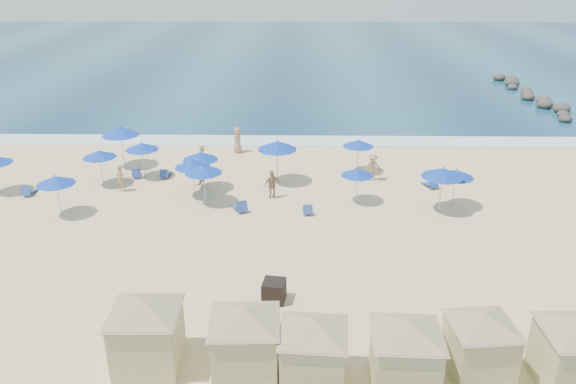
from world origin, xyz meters
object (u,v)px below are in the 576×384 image
(umbrella_8, at_px, (357,172))
(beachgoer_0, at_px, (121,179))
(cabana_4, at_px, (481,336))
(umbrella_9, at_px, (358,143))
(beachgoer_2, at_px, (272,184))
(umbrella_6, at_px, (203,169))
(beachgoer_3, at_px, (373,167))
(cabana_3, at_px, (406,345))
(umbrella_12, at_px, (120,131))
(cabana_2, at_px, (313,344))
(umbrella_11, at_px, (443,173))
(cabana_5, at_px, (576,343))
(beachgoer_5, at_px, (202,159))
(trash_bin, at_px, (274,291))
(umbrella_2, at_px, (99,154))
(umbrella_7, at_px, (277,145))
(rock_jetty, at_px, (550,106))
(cabana_1, at_px, (245,333))
(umbrella_1, at_px, (55,180))
(umbrella_4, at_px, (142,146))
(beachgoer_4, at_px, (238,140))
(umbrella_3, at_px, (192,164))
(umbrella_5, at_px, (200,156))
(beachgoer_1, at_px, (201,174))
(umbrella_10, at_px, (456,173))

(umbrella_8, relative_size, beachgoer_0, 1.30)
(cabana_4, bearing_deg, umbrella_9, 96.57)
(umbrella_9, relative_size, beachgoer_2, 1.37)
(umbrella_6, height_order, beachgoer_3, umbrella_6)
(cabana_3, xyz_separation_m, umbrella_12, (-14.67, 19.92, 0.80))
(cabana_2, bearing_deg, beachgoer_3, 77.12)
(beachgoer_3, bearing_deg, umbrella_11, -63.86)
(cabana_5, height_order, beachgoer_5, cabana_5)
(trash_bin, bearing_deg, umbrella_8, 75.73)
(umbrella_2, distance_m, umbrella_7, 10.45)
(cabana_3, height_order, beachgoer_2, cabana_3)
(rock_jetty, height_order, cabana_1, cabana_1)
(umbrella_1, distance_m, umbrella_4, 6.33)
(cabana_3, relative_size, beachgoer_4, 2.43)
(umbrella_8, bearing_deg, umbrella_7, 147.56)
(beachgoer_2, bearing_deg, umbrella_1, -14.68)
(beachgoer_2, bearing_deg, umbrella_8, 145.84)
(umbrella_2, xyz_separation_m, beachgoer_5, (5.66, 2.03, -1.03))
(trash_bin, height_order, umbrella_2, umbrella_2)
(umbrella_12, bearing_deg, umbrella_3, -41.83)
(beachgoer_0, bearing_deg, umbrella_4, 95.98)
(umbrella_6, height_order, beachgoer_2, umbrella_6)
(umbrella_5, relative_size, umbrella_8, 1.16)
(beachgoer_0, bearing_deg, beachgoer_1, 35.16)
(cabana_5, xyz_separation_m, beachgoer_0, (-18.95, 15.60, -0.80))
(umbrella_8, xyz_separation_m, umbrella_10, (5.19, -0.57, 0.18))
(umbrella_9, xyz_separation_m, beachgoer_2, (-5.20, -4.12, -1.11))
(trash_bin, height_order, umbrella_6, umbrella_6)
(umbrella_4, xyz_separation_m, umbrella_11, (17.05, -4.73, 0.22))
(cabana_4, xyz_separation_m, umbrella_9, (-2.13, 18.51, 0.44))
(umbrella_1, relative_size, umbrella_7, 0.84)
(cabana_5, xyz_separation_m, umbrella_2, (-20.34, 16.55, 0.37))
(umbrella_5, xyz_separation_m, umbrella_11, (13.19, -2.85, 0.17))
(beachgoer_5, bearing_deg, umbrella_4, -86.05)
(rock_jetty, relative_size, cabana_3, 6.10)
(umbrella_1, xyz_separation_m, beachgoer_1, (6.80, 4.09, -1.17))
(umbrella_4, distance_m, umbrella_8, 13.22)
(cabana_4, relative_size, umbrella_10, 1.82)
(trash_bin, relative_size, umbrella_5, 0.36)
(umbrella_1, relative_size, umbrella_5, 0.96)
(umbrella_11, xyz_separation_m, beachgoer_0, (-17.83, 2.48, -1.44))
(cabana_3, xyz_separation_m, beachgoer_4, (-7.56, 22.87, -0.67))
(beachgoer_5, bearing_deg, beachgoer_2, 42.59)
(umbrella_11, bearing_deg, umbrella_1, -177.67)
(umbrella_6, bearing_deg, umbrella_11, -3.75)
(rock_jetty, bearing_deg, umbrella_4, -152.22)
(cabana_1, height_order, umbrella_2, cabana_1)
(cabana_2, height_order, umbrella_11, cabana_2)
(umbrella_8, xyz_separation_m, umbrella_9, (0.51, 4.67, 0.15))
(beachgoer_4, bearing_deg, trash_bin, 14.60)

